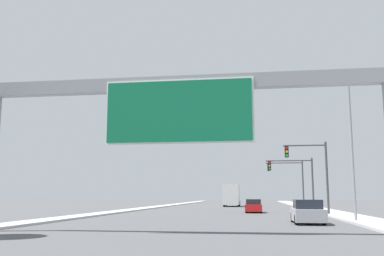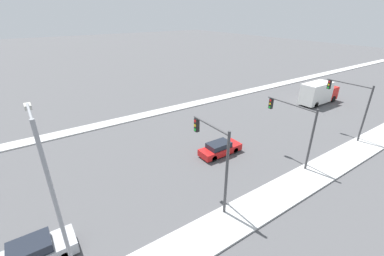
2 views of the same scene
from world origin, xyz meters
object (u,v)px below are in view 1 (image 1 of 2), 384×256
(car_near_right, at_px, (307,212))
(traffic_light_near_intersection, at_px, (313,166))
(truck_box_primary, at_px, (232,195))
(traffic_light_mid_block, at_px, (297,174))
(traffic_light_far_intersection, at_px, (291,176))
(sign_gantry, at_px, (179,106))
(car_near_center, at_px, (254,206))
(street_lamp_right, at_px, (346,137))

(car_near_right, distance_m, traffic_light_near_intersection, 12.55)
(truck_box_primary, height_order, traffic_light_mid_block, traffic_light_mid_block)
(truck_box_primary, height_order, traffic_light_far_intersection, traffic_light_far_intersection)
(sign_gantry, height_order, car_near_right, sign_gantry)
(car_near_center, height_order, street_lamp_right, street_lamp_right)
(traffic_light_near_intersection, bearing_deg, traffic_light_far_intersection, 91.17)
(traffic_light_mid_block, bearing_deg, sign_gantry, -105.77)
(traffic_light_near_intersection, relative_size, traffic_light_far_intersection, 1.03)
(sign_gantry, height_order, street_lamp_right, street_lamp_right)
(car_near_right, relative_size, traffic_light_mid_block, 0.71)
(traffic_light_far_intersection, relative_size, street_lamp_right, 0.66)
(sign_gantry, distance_m, traffic_light_mid_block, 31.35)
(street_lamp_right, bearing_deg, traffic_light_far_intersection, 92.57)
(traffic_light_far_intersection, bearing_deg, traffic_light_near_intersection, -88.83)
(traffic_light_far_intersection, bearing_deg, car_near_right, -93.00)
(car_near_center, height_order, traffic_light_mid_block, traffic_light_mid_block)
(car_near_center, bearing_deg, traffic_light_mid_block, 43.42)
(truck_box_primary, bearing_deg, traffic_light_far_intersection, -44.22)
(traffic_light_far_intersection, xyz_separation_m, street_lamp_right, (1.35, -30.14, 1.39))
(truck_box_primary, distance_m, traffic_light_near_intersection, 29.97)
(truck_box_primary, relative_size, traffic_light_near_intersection, 1.11)
(sign_gantry, bearing_deg, car_near_center, 82.14)
(car_near_center, bearing_deg, truck_box_primary, 98.59)
(traffic_light_mid_block, relative_size, street_lamp_right, 0.61)
(truck_box_primary, bearing_deg, traffic_light_mid_block, -65.23)
(car_near_center, xyz_separation_m, traffic_light_mid_block, (5.00, 4.74, 3.51))
(traffic_light_near_intersection, height_order, traffic_light_mid_block, traffic_light_near_intersection)
(truck_box_primary, bearing_deg, car_near_center, -81.41)
(car_near_right, distance_m, street_lamp_right, 6.16)
(traffic_light_mid_block, bearing_deg, traffic_light_near_intersection, -86.74)
(sign_gantry, xyz_separation_m, traffic_light_mid_block, (8.50, 30.10, -2.08))
(traffic_light_near_intersection, bearing_deg, truck_box_primary, 107.70)
(traffic_light_far_intersection, bearing_deg, street_lamp_right, -87.43)
(car_near_center, distance_m, truck_box_primary, 23.45)
(sign_gantry, relative_size, car_near_center, 4.44)
(sign_gantry, bearing_deg, traffic_light_mid_block, 74.23)
(car_near_right, xyz_separation_m, traffic_light_near_intersection, (2.07, 11.80, 3.73))
(truck_box_primary, xyz_separation_m, traffic_light_far_intersection, (8.66, -8.43, 2.70))
(sign_gantry, xyz_separation_m, street_lamp_right, (10.02, 9.96, -0.42))
(traffic_light_mid_block, xyz_separation_m, street_lamp_right, (1.51, -20.14, 1.67))
(car_near_center, bearing_deg, traffic_light_near_intersection, -43.36)
(traffic_light_near_intersection, bearing_deg, car_near_center, 136.64)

